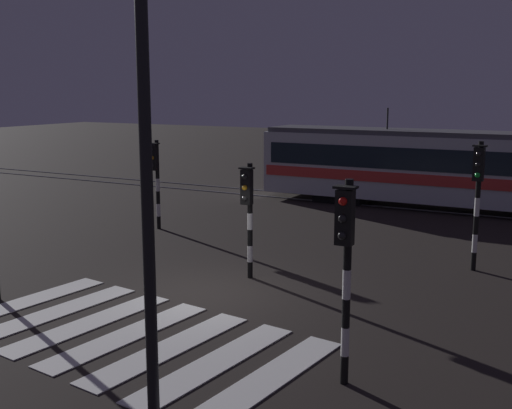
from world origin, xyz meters
TOP-DOWN VIEW (x-y plane):
  - ground_plane at (0.00, 0.00)m, footprint 120.00×120.00m
  - rail_near at (0.00, 13.28)m, footprint 80.00×0.12m
  - rail_far at (0.00, 14.71)m, footprint 80.00×0.12m
  - crosswalk_zebra at (0.00, -3.00)m, footprint 8.07×5.11m
  - traffic_light_median_centre at (0.30, 1.59)m, footprint 0.36×0.42m
  - traffic_light_corner_far_left at (-5.44, 5.29)m, footprint 0.36×0.42m
  - traffic_light_corner_near_right at (4.64, -3.03)m, footprint 0.36×0.42m
  - traffic_light_corner_far_right at (5.42, 5.11)m, footprint 0.36×0.42m
  - street_lamp_near_kerb at (2.55, -5.72)m, footprint 0.44×1.21m
  - tram at (2.53, 13.99)m, footprint 15.25×2.58m

SIDE VIEW (x-z plane):
  - ground_plane at x=0.00m, z-range 0.00..0.00m
  - crosswalk_zebra at x=0.00m, z-range 0.00..0.02m
  - rail_near at x=0.00m, z-range 0.00..0.03m
  - rail_far at x=0.00m, z-range 0.00..0.03m
  - tram at x=2.53m, z-range -0.33..3.82m
  - traffic_light_median_centre at x=0.30m, z-range 0.49..3.55m
  - traffic_light_corner_far_left at x=-5.44m, z-range 0.51..3.69m
  - traffic_light_corner_near_right at x=4.64m, z-range 0.56..4.08m
  - traffic_light_corner_far_right at x=5.42m, z-range 0.57..4.14m
  - street_lamp_near_kerb at x=2.55m, z-range 0.99..8.81m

